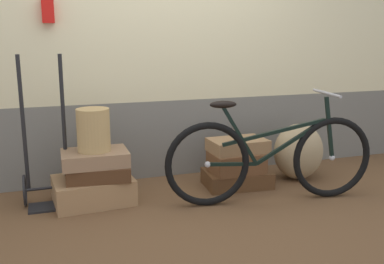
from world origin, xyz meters
name	(u,v)px	position (x,y,z in m)	size (l,w,h in m)	color
ground	(193,205)	(0.00, 0.00, -0.03)	(8.75, 5.20, 0.06)	brown
station_building	(166,26)	(0.01, 0.85, 1.46)	(6.75, 0.74, 2.91)	slate
suitcase_0	(93,190)	(-0.79, 0.26, 0.11)	(0.64, 0.47, 0.21)	#9E754C
suitcase_1	(99,172)	(-0.75, 0.23, 0.27)	(0.51, 0.37, 0.12)	#4C2D19
suitcase_2	(95,158)	(-0.77, 0.24, 0.39)	(0.53, 0.38, 0.12)	#937051
suitcase_3	(237,178)	(0.52, 0.25, 0.07)	(0.59, 0.40, 0.15)	brown
suitcase_4	(236,162)	(0.50, 0.23, 0.24)	(0.47, 0.33, 0.18)	brown
suitcase_5	(238,145)	(0.52, 0.26, 0.38)	(0.51, 0.34, 0.12)	#9E754C
wicker_basket	(93,130)	(-0.77, 0.25, 0.62)	(0.27, 0.27, 0.35)	tan
luggage_trolley	(47,169)	(-1.15, 0.34, 0.30)	(0.39, 0.35, 1.23)	black
burlap_sack	(298,151)	(1.17, 0.26, 0.27)	(0.49, 0.41, 0.54)	tan
bicycle	(271,159)	(0.62, -0.19, 0.37)	(1.78, 0.46, 0.92)	black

